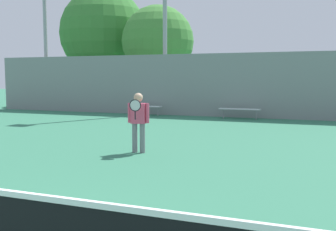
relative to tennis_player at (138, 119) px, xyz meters
name	(u,v)px	position (x,y,z in m)	size (l,w,h in m)	color
tennis_player	(138,119)	(0.00, 0.00, 0.00)	(0.58, 0.44, 1.59)	slate
bench_courtside_near	(240,109)	(0.94, 9.42, -0.46)	(1.98, 0.40, 0.50)	silver
bench_courtside_far	(146,107)	(-3.97, 9.42, -0.46)	(1.67, 0.40, 0.50)	silver
light_pole_far_right	(45,21)	(-11.24, 10.71, 4.48)	(0.90, 0.60, 8.70)	#939399
back_fence	(239,85)	(0.76, 10.05, 0.69)	(29.21, 0.06, 3.19)	gray
tree_green_tall	(104,33)	(-10.67, 16.75, 4.35)	(6.47, 6.47, 8.51)	brown
tree_green_broad	(158,42)	(-5.36, 14.44, 3.36)	(4.65, 4.65, 6.62)	brown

